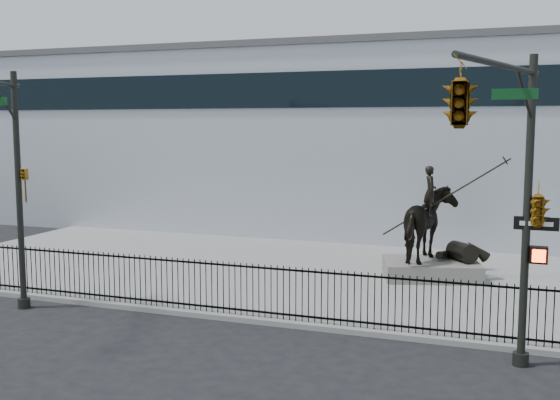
% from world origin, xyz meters
% --- Properties ---
extents(ground, '(120.00, 120.00, 0.00)m').
position_xyz_m(ground, '(0.00, 0.00, 0.00)').
color(ground, black).
rests_on(ground, ground).
extents(plaza, '(30.00, 12.00, 0.15)m').
position_xyz_m(plaza, '(0.00, 7.00, 0.07)').
color(plaza, gray).
rests_on(plaza, ground).
extents(building, '(44.00, 14.00, 9.00)m').
position_xyz_m(building, '(0.00, 20.00, 4.50)').
color(building, silver).
rests_on(building, ground).
extents(picket_fence, '(22.10, 0.10, 1.50)m').
position_xyz_m(picket_fence, '(0.00, 1.25, 0.90)').
color(picket_fence, black).
rests_on(picket_fence, plaza).
extents(statue_plinth, '(3.68, 2.98, 0.60)m').
position_xyz_m(statue_plinth, '(4.12, 7.59, 0.45)').
color(statue_plinth, '#585651').
rests_on(statue_plinth, plaza).
extents(equestrian_statue, '(3.97, 3.02, 3.48)m').
position_xyz_m(equestrian_statue, '(4.17, 7.61, 2.01)').
color(equestrian_statue, black).
rests_on(equestrian_statue, statue_plinth).
extents(traffic_signal_left, '(1.52, 4.84, 7.00)m').
position_xyz_m(traffic_signal_left, '(-6.75, -0.62, 4.03)').
color(traffic_signal_left, black).
rests_on(traffic_signal_left, ground).
extents(traffic_signal_right, '(2.17, 6.86, 7.00)m').
position_xyz_m(traffic_signal_right, '(6.47, -2.00, 4.85)').
color(traffic_signal_right, black).
rests_on(traffic_signal_right, ground).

